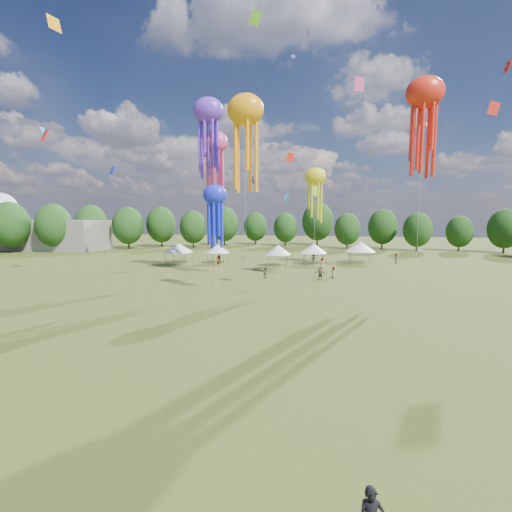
# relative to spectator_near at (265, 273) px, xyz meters

# --- Properties ---
(ground) EXTENTS (300.00, 300.00, 0.00)m
(ground) POSITION_rel_spectator_near_xyz_m (2.18, -37.83, -0.81)
(ground) COLOR #384416
(ground) RESTS_ON ground
(spectator_near) EXTENTS (0.96, 0.88, 1.62)m
(spectator_near) POSITION_rel_spectator_near_xyz_m (0.00, 0.00, 0.00)
(spectator_near) COLOR gray
(spectator_near) RESTS_ON ground
(spectators_far) EXTENTS (34.68, 20.83, 1.91)m
(spectators_far) POSITION_rel_spectator_near_xyz_m (6.81, 11.10, 0.09)
(spectators_far) COLOR gray
(spectators_far) RESTS_ON ground
(festival_tents) EXTENTS (40.51, 12.20, 4.13)m
(festival_tents) POSITION_rel_spectator_near_xyz_m (-0.92, 16.59, 2.19)
(festival_tents) COLOR #47474C
(festival_tents) RESTS_ON ground
(show_kites) EXTENTS (37.50, 22.14, 30.37)m
(show_kites) POSITION_rel_spectator_near_xyz_m (4.54, 3.67, 20.66)
(show_kites) COLOR #DA407D
(show_kites) RESTS_ON ground
(small_kites) EXTENTS (72.37, 59.58, 45.58)m
(small_kites) POSITION_rel_spectator_near_xyz_m (0.49, 3.94, 28.51)
(small_kites) COLOR #DA407D
(small_kites) RESTS_ON ground
(treeline) EXTENTS (201.57, 95.24, 13.43)m
(treeline) POSITION_rel_spectator_near_xyz_m (-1.68, 24.68, 5.74)
(treeline) COLOR #38281C
(treeline) RESTS_ON ground
(hangar) EXTENTS (40.00, 12.00, 8.00)m
(hangar) POSITION_rel_spectator_near_xyz_m (-69.82, 34.17, 3.19)
(hangar) COLOR gray
(hangar) RESTS_ON ground
(radome) EXTENTS (9.00, 9.00, 16.00)m
(radome) POSITION_rel_spectator_near_xyz_m (-85.82, 40.17, 9.18)
(radome) COLOR white
(radome) RESTS_ON ground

